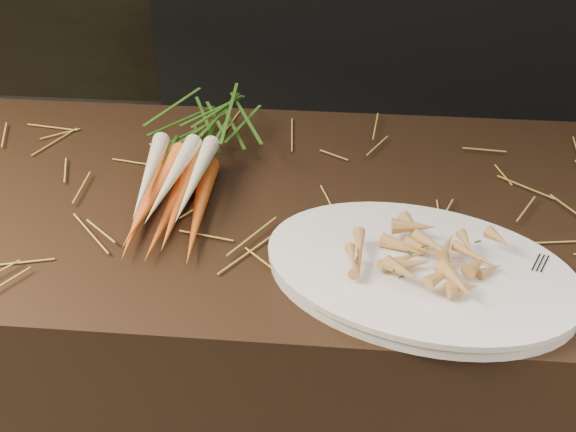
{
  "coord_description": "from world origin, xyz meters",
  "views": [
    {
      "loc": [
        0.16,
        -0.75,
        1.59
      ],
      "look_at": [
        0.08,
        0.17,
        0.96
      ],
      "focal_mm": 45.0,
      "sensor_mm": 36.0,
      "label": 1
    }
  ],
  "objects": [
    {
      "name": "roasted_veg_heap",
      "position": [
        0.28,
        0.1,
        0.95
      ],
      "size": [
        0.26,
        0.22,
        0.05
      ],
      "primitive_type": null,
      "rotation": [
        0.0,
        0.0,
        -0.28
      ],
      "color": "#A97239",
      "rests_on": "serving_platter"
    },
    {
      "name": "root_veg_bunch",
      "position": [
        -0.12,
        0.38,
        0.95
      ],
      "size": [
        0.19,
        0.54,
        0.1
      ],
      "rotation": [
        0.0,
        0.0,
        -0.04
      ],
      "color": "#EA5519",
      "rests_on": "main_counter"
    },
    {
      "name": "main_counter",
      "position": [
        0.0,
        0.3,
        0.45
      ],
      "size": [
        2.4,
        0.7,
        0.9
      ],
      "primitive_type": "cube",
      "color": "black",
      "rests_on": "ground"
    },
    {
      "name": "straw_bedding",
      "position": [
        0.0,
        0.3,
        0.91
      ],
      "size": [
        1.4,
        0.6,
        0.02
      ],
      "primitive_type": null,
      "color": "olive",
      "rests_on": "main_counter"
    },
    {
      "name": "serving_platter",
      "position": [
        0.28,
        0.1,
        0.91
      ],
      "size": [
        0.53,
        0.42,
        0.02
      ],
      "primitive_type": null,
      "rotation": [
        0.0,
        0.0,
        -0.28
      ],
      "color": "white",
      "rests_on": "main_counter"
    },
    {
      "name": "serving_fork",
      "position": [
        0.43,
        0.03,
        0.93
      ],
      "size": [
        0.09,
        0.16,
        0.0
      ],
      "primitive_type": "cube",
      "rotation": [
        0.0,
        0.0,
        -0.45
      ],
      "color": "silver",
      "rests_on": "serving_platter"
    },
    {
      "name": "back_counter",
      "position": [
        0.3,
        2.18,
        0.42
      ],
      "size": [
        1.82,
        0.62,
        0.84
      ],
      "color": "black",
      "rests_on": "ground"
    }
  ]
}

